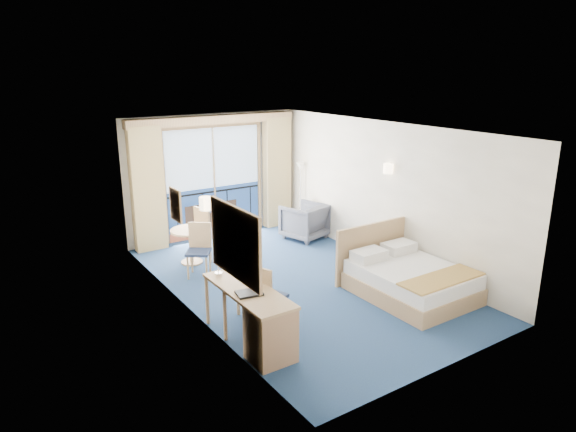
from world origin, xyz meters
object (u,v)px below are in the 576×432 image
Objects in this scene: bed at (408,279)px; armchair at (305,221)px; floor_lamp at (301,179)px; round_table at (191,237)px; desk_chair at (265,293)px; table_chair_a at (208,230)px; desk at (266,326)px; table_chair_b at (199,246)px; nightstand at (375,250)px.

bed reaches higher than armchair.
round_table is (-3.05, -0.69, -0.66)m from floor_lamp.
bed is at bearing -54.20° from round_table.
table_chair_a is (0.54, 3.05, 0.04)m from desk_chair.
floor_lamp is 2.83m from table_chair_a.
desk is 2.21× the size of round_table.
desk_chair is 3.05m from round_table.
floor_lamp is 1.62× the size of table_chair_b.
armchair is 0.86× the size of desk_chair.
desk_chair reaches higher than nightstand.
table_chair_b is (-0.10, -0.62, 0.03)m from round_table.
nightstand is 3.32m from desk_chair.
desk_chair is at bearing -160.97° from nightstand.
desk_chair reaches higher than table_chair_b.
bed is 2.96m from desk.
round_table is at bearing 146.41° from nightstand.
table_chair_a is at bearing 121.42° from bed.
nightstand is 1.99m from armchair.
round_table is (0.18, 3.04, -0.05)m from desk_chair.
floor_lamp is at bearing 12.70° from round_table.
desk_chair reaches higher than desk.
armchair is 2.69m from round_table.
bed is 4.13m from round_table.
floor_lamp is 3.47m from table_chair_b.
bed is 3.76× the size of nightstand.
floor_lamp reaches higher than desk_chair.
bed reaches higher than desk.
bed is at bearing -111.50° from nightstand.
desk is at bearing -174.02° from bed.
round_table is at bearing -23.50° from desk_chair.
desk_chair is 0.94× the size of table_chair_a.
bed is 3.71m from table_chair_b.
desk is at bearing 33.54° from armchair.
desk_chair is (0.36, 0.61, 0.13)m from desk.
floor_lamp reaches higher than desk.
bed reaches higher than round_table.
desk is at bearing -129.57° from floor_lamp.
table_chair_a is (-2.68, -0.68, -0.58)m from floor_lamp.
nightstand is 0.48× the size of table_chair_a.
nightstand is 2.81m from floor_lamp.
floor_lamp is 5.68m from desk.
table_chair_a is (-2.59, 1.97, 0.34)m from nightstand.
table_chair_b is (-3.15, -1.31, -0.64)m from floor_lamp.
floor_lamp is at bearing 80.99° from bed.
desk is (-3.22, -3.66, 0.04)m from armchair.
bed is 1.24× the size of floor_lamp.
armchair is 4.87m from desk.
desk is 1.67× the size of desk_chair.
table_chair_b is at bearing 132.74° from bed.
nightstand is 0.51× the size of desk_chair.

